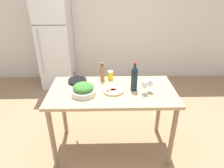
{
  "coord_description": "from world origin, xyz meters",
  "views": [
    {
      "loc": [
        -0.05,
        -2.05,
        2.01
      ],
      "look_at": [
        0.0,
        0.04,
        0.94
      ],
      "focal_mm": 32.0,
      "sensor_mm": 36.0,
      "label": 1
    }
  ],
  "objects_px": {
    "salt_canister": "(110,75)",
    "salad_bowl": "(83,90)",
    "wine_bottle": "(134,78)",
    "pepper_mill": "(102,72)",
    "wine_glass_near": "(145,85)",
    "homemade_pizza": "(113,90)",
    "refrigerator": "(56,43)",
    "wine_glass_far": "(150,83)",
    "cast_iron_skillet": "(77,81)"
  },
  "relations": [
    {
      "from": "refrigerator",
      "to": "wine_bottle",
      "type": "distance_m",
      "value": 2.36
    },
    {
      "from": "salad_bowl",
      "to": "homemade_pizza",
      "type": "distance_m",
      "value": 0.34
    },
    {
      "from": "pepper_mill",
      "to": "cast_iron_skillet",
      "type": "height_order",
      "value": "pepper_mill"
    },
    {
      "from": "homemade_pizza",
      "to": "pepper_mill",
      "type": "bearing_deg",
      "value": 113.59
    },
    {
      "from": "wine_bottle",
      "to": "cast_iron_skillet",
      "type": "distance_m",
      "value": 0.73
    },
    {
      "from": "wine_glass_far",
      "to": "homemade_pizza",
      "type": "relative_size",
      "value": 0.6
    },
    {
      "from": "refrigerator",
      "to": "wine_glass_far",
      "type": "bearing_deg",
      "value": -52.34
    },
    {
      "from": "refrigerator",
      "to": "wine_bottle",
      "type": "height_order",
      "value": "refrigerator"
    },
    {
      "from": "cast_iron_skillet",
      "to": "wine_glass_far",
      "type": "bearing_deg",
      "value": -16.94
    },
    {
      "from": "wine_glass_near",
      "to": "cast_iron_skillet",
      "type": "height_order",
      "value": "wine_glass_near"
    },
    {
      "from": "wine_glass_near",
      "to": "salad_bowl",
      "type": "xyz_separation_m",
      "value": [
        -0.68,
        -0.01,
        -0.05
      ]
    },
    {
      "from": "pepper_mill",
      "to": "salad_bowl",
      "type": "relative_size",
      "value": 0.91
    },
    {
      "from": "wine_glass_far",
      "to": "pepper_mill",
      "type": "bearing_deg",
      "value": 150.77
    },
    {
      "from": "salad_bowl",
      "to": "cast_iron_skillet",
      "type": "height_order",
      "value": "salad_bowl"
    },
    {
      "from": "homemade_pizza",
      "to": "cast_iron_skillet",
      "type": "relative_size",
      "value": 0.71
    },
    {
      "from": "salt_canister",
      "to": "cast_iron_skillet",
      "type": "bearing_deg",
      "value": -170.42
    },
    {
      "from": "wine_glass_near",
      "to": "pepper_mill",
      "type": "xyz_separation_m",
      "value": [
        -0.48,
        0.35,
        0.01
      ]
    },
    {
      "from": "refrigerator",
      "to": "cast_iron_skillet",
      "type": "bearing_deg",
      "value": -68.89
    },
    {
      "from": "salad_bowl",
      "to": "pepper_mill",
      "type": "bearing_deg",
      "value": 60.29
    },
    {
      "from": "wine_glass_far",
      "to": "pepper_mill",
      "type": "height_order",
      "value": "pepper_mill"
    },
    {
      "from": "salt_canister",
      "to": "salad_bowl",
      "type": "bearing_deg",
      "value": -128.47
    },
    {
      "from": "salt_canister",
      "to": "cast_iron_skillet",
      "type": "xyz_separation_m",
      "value": [
        -0.42,
        -0.07,
        -0.04
      ]
    },
    {
      "from": "wine_bottle",
      "to": "homemade_pizza",
      "type": "xyz_separation_m",
      "value": [
        -0.24,
        -0.03,
        -0.14
      ]
    },
    {
      "from": "refrigerator",
      "to": "salad_bowl",
      "type": "xyz_separation_m",
      "value": [
        0.77,
        -2.03,
        0.02
      ]
    },
    {
      "from": "refrigerator",
      "to": "cast_iron_skillet",
      "type": "distance_m",
      "value": 1.84
    },
    {
      "from": "salad_bowl",
      "to": "cast_iron_skillet",
      "type": "xyz_separation_m",
      "value": [
        -0.11,
        0.32,
        -0.04
      ]
    },
    {
      "from": "pepper_mill",
      "to": "salad_bowl",
      "type": "xyz_separation_m",
      "value": [
        -0.2,
        -0.36,
        -0.06
      ]
    },
    {
      "from": "wine_glass_far",
      "to": "pepper_mill",
      "type": "xyz_separation_m",
      "value": [
        -0.55,
        0.31,
        0.01
      ]
    },
    {
      "from": "pepper_mill",
      "to": "cast_iron_skillet",
      "type": "relative_size",
      "value": 0.68
    },
    {
      "from": "wine_glass_near",
      "to": "salad_bowl",
      "type": "bearing_deg",
      "value": -179.06
    },
    {
      "from": "wine_bottle",
      "to": "cast_iron_skillet",
      "type": "xyz_separation_m",
      "value": [
        -0.69,
        0.22,
        -0.13
      ]
    },
    {
      "from": "wine_bottle",
      "to": "salt_canister",
      "type": "xyz_separation_m",
      "value": [
        -0.27,
        0.29,
        -0.09
      ]
    },
    {
      "from": "cast_iron_skillet",
      "to": "homemade_pizza",
      "type": "bearing_deg",
      "value": -29.3
    },
    {
      "from": "wine_bottle",
      "to": "pepper_mill",
      "type": "distance_m",
      "value": 0.45
    },
    {
      "from": "wine_glass_near",
      "to": "cast_iron_skillet",
      "type": "bearing_deg",
      "value": 159.08
    },
    {
      "from": "wine_glass_far",
      "to": "homemade_pizza",
      "type": "height_order",
      "value": "wine_glass_far"
    },
    {
      "from": "wine_bottle",
      "to": "refrigerator",
      "type": "bearing_deg",
      "value": 124.97
    },
    {
      "from": "refrigerator",
      "to": "wine_glass_far",
      "type": "relative_size",
      "value": 11.88
    },
    {
      "from": "pepper_mill",
      "to": "salt_canister",
      "type": "xyz_separation_m",
      "value": [
        0.1,
        0.03,
        -0.06
      ]
    },
    {
      "from": "wine_bottle",
      "to": "wine_glass_near",
      "type": "relative_size",
      "value": 2.17
    },
    {
      "from": "pepper_mill",
      "to": "cast_iron_skillet",
      "type": "xyz_separation_m",
      "value": [
        -0.32,
        -0.04,
        -0.1
      ]
    },
    {
      "from": "salt_canister",
      "to": "cast_iron_skillet",
      "type": "distance_m",
      "value": 0.43
    },
    {
      "from": "wine_glass_far",
      "to": "salad_bowl",
      "type": "distance_m",
      "value": 0.76
    },
    {
      "from": "salad_bowl",
      "to": "wine_glass_far",
      "type": "bearing_deg",
      "value": 3.99
    },
    {
      "from": "salad_bowl",
      "to": "wine_glass_near",
      "type": "bearing_deg",
      "value": 0.94
    },
    {
      "from": "wine_glass_near",
      "to": "homemade_pizza",
      "type": "height_order",
      "value": "wine_glass_near"
    },
    {
      "from": "salad_bowl",
      "to": "homemade_pizza",
      "type": "xyz_separation_m",
      "value": [
        0.33,
        0.07,
        -0.05
      ]
    },
    {
      "from": "pepper_mill",
      "to": "wine_glass_far",
      "type": "bearing_deg",
      "value": -29.23
    },
    {
      "from": "salad_bowl",
      "to": "salt_canister",
      "type": "height_order",
      "value": "salad_bowl"
    },
    {
      "from": "refrigerator",
      "to": "wine_glass_near",
      "type": "bearing_deg",
      "value": -54.15
    }
  ]
}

